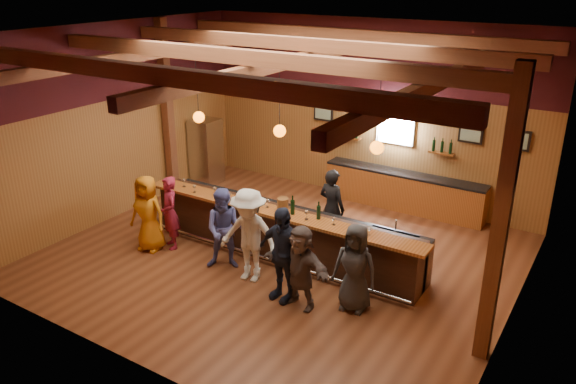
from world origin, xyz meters
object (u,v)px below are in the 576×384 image
(customer_navy, at_px, (282,254))
(customer_brown, at_px, (300,267))
(customer_redvest, at_px, (170,213))
(bar_counter, at_px, (285,232))
(bottle_a, at_px, (293,207))
(back_bar_cabinet, at_px, (403,191))
(customer_denim, at_px, (225,229))
(customer_white, at_px, (249,236))
(customer_orange, at_px, (148,213))
(customer_dark, at_px, (355,268))
(bartender, at_px, (332,207))
(stainless_fridge, at_px, (206,151))
(ice_bucket, at_px, (283,204))

(customer_navy, xyz_separation_m, customer_brown, (0.39, -0.03, -0.13))
(customer_redvest, height_order, customer_brown, customer_redvest)
(customer_redvest, bearing_deg, bar_counter, 55.32)
(bar_counter, distance_m, customer_navy, 1.71)
(customer_redvest, bearing_deg, bottle_a, 46.85)
(customer_redvest, bearing_deg, back_bar_cabinet, 84.56)
(customer_denim, distance_m, bottle_a, 1.39)
(customer_brown, bearing_deg, customer_white, 176.28)
(customer_orange, bearing_deg, customer_white, -6.07)
(customer_orange, bearing_deg, customer_redvest, 36.22)
(customer_dark, xyz_separation_m, bottle_a, (-1.73, 0.77, 0.46))
(customer_orange, height_order, customer_brown, customer_orange)
(customer_redvest, bearing_deg, customer_brown, 23.69)
(customer_denim, xyz_separation_m, customer_brown, (1.96, -0.41, -0.06))
(customer_white, bearing_deg, bartender, 67.89)
(customer_orange, distance_m, customer_navy, 3.41)
(back_bar_cabinet, height_order, bartender, bartender)
(stainless_fridge, bearing_deg, customer_redvest, -61.33)
(customer_denim, distance_m, customer_brown, 2.00)
(customer_white, bearing_deg, customer_denim, 161.53)
(customer_navy, xyz_separation_m, ice_bucket, (-0.77, 1.23, 0.34))
(back_bar_cabinet, height_order, stainless_fridge, stainless_fridge)
(customer_orange, relative_size, bartender, 0.96)
(bar_counter, distance_m, customer_brown, 1.94)
(customer_navy, bearing_deg, customer_orange, -172.65)
(customer_denim, xyz_separation_m, customer_white, (0.68, -0.15, 0.09))
(customer_navy, distance_m, ice_bucket, 1.49)
(customer_white, bearing_deg, customer_dark, -1.99)
(customer_navy, bearing_deg, customer_redvest, -178.64)
(back_bar_cabinet, relative_size, bottle_a, 10.35)
(customer_denim, bearing_deg, customer_orange, 158.18)
(customer_dark, bearing_deg, customer_orange, 178.01)
(customer_white, distance_m, customer_navy, 0.91)
(bartender, bearing_deg, customer_orange, 44.48)
(customer_denim, height_order, customer_brown, customer_denim)
(customer_orange, bearing_deg, customer_dark, -5.14)
(customer_orange, bearing_deg, customer_brown, -10.76)
(bar_counter, xyz_separation_m, stainless_fridge, (-4.12, 2.45, 0.38))
(bar_counter, xyz_separation_m, bartender, (0.58, 0.95, 0.33))
(customer_white, distance_m, customer_brown, 1.31)
(ice_bucket, bearing_deg, customer_brown, -47.16)
(customer_redvest, bearing_deg, customer_denim, 28.91)
(customer_brown, relative_size, customer_dark, 0.96)
(customer_redvest, relative_size, customer_brown, 1.03)
(customer_orange, xyz_separation_m, bottle_a, (2.91, 1.03, 0.44))
(customer_redvest, distance_m, customer_navy, 3.12)
(back_bar_cabinet, height_order, ice_bucket, ice_bucket)
(back_bar_cabinet, bearing_deg, bar_counter, -108.34)
(back_bar_cabinet, xyz_separation_m, ice_bucket, (-1.10, -3.78, 0.76))
(back_bar_cabinet, xyz_separation_m, customer_denim, (-1.89, -4.63, 0.36))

